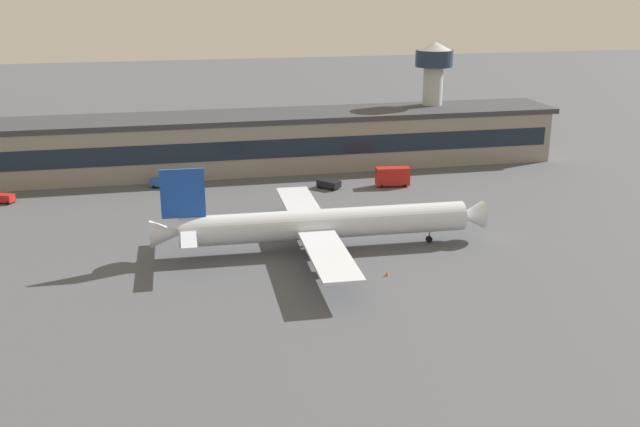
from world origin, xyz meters
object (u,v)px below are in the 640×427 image
object	(u,v)px
baggage_tug	(5,198)
catering_truck	(392,176)
traffic_cone_0	(387,274)
airliner	(320,224)
pushback_tractor	(329,184)
control_tower	(433,85)
belt_loader	(164,182)

from	to	relation	value
baggage_tug	catering_truck	bearing A→B (deg)	-3.27
traffic_cone_0	airliner	bearing A→B (deg)	119.43
catering_truck	pushback_tractor	distance (m)	13.72
airliner	catering_truck	size ratio (longest dim) A/B	7.52
control_tower	pushback_tractor	bearing A→B (deg)	-142.66
catering_truck	traffic_cone_0	bearing A→B (deg)	-108.43
belt_loader	traffic_cone_0	distance (m)	66.09
traffic_cone_0	baggage_tug	bearing A→B (deg)	140.18
airliner	control_tower	world-z (taller)	control_tower
baggage_tug	traffic_cone_0	bearing A→B (deg)	-39.82
control_tower	catering_truck	xyz separation A→B (m)	(-18.21, -25.51, -15.53)
belt_loader	baggage_tug	distance (m)	31.82
baggage_tug	pushback_tractor	xyz separation A→B (m)	(65.92, -3.32, -0.04)
traffic_cone_0	control_tower	bearing A→B (deg)	65.07
catering_truck	pushback_tractor	size ratio (longest dim) A/B	1.40
control_tower	belt_loader	distance (m)	70.23
belt_loader	catering_truck	bearing A→B (deg)	-11.15
control_tower	catering_truck	bearing A→B (deg)	-125.53
airliner	baggage_tug	size ratio (longest dim) A/B	13.61
pushback_tractor	traffic_cone_0	size ratio (longest dim) A/B	7.24
baggage_tug	pushback_tractor	distance (m)	66.01
baggage_tug	belt_loader	bearing A→B (deg)	8.92
pushback_tractor	traffic_cone_0	bearing A→B (deg)	-92.88
belt_loader	traffic_cone_0	bearing A→B (deg)	-61.04
belt_loader	baggage_tug	bearing A→B (deg)	-171.08
catering_truck	baggage_tug	distance (m)	79.67
baggage_tug	control_tower	bearing A→B (deg)	12.10
pushback_tractor	belt_loader	bearing A→B (deg)	166.54
catering_truck	pushback_tractor	world-z (taller)	catering_truck
control_tower	pushback_tractor	world-z (taller)	control_tower
catering_truck	traffic_cone_0	size ratio (longest dim) A/B	10.16
baggage_tug	traffic_cone_0	size ratio (longest dim) A/B	5.61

